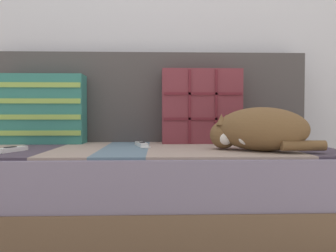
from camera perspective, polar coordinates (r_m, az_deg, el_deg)
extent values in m
plane|color=#A89E8E|center=(1.50, -3.50, -19.37)|extent=(14.00, 14.00, 0.00)
cube|color=brown|center=(1.59, -3.36, -14.29)|extent=(1.76, 0.83, 0.20)
cube|color=slate|center=(1.55, -3.38, -7.46)|extent=(1.72, 0.81, 0.19)
cube|color=#423847|center=(1.62, -22.04, -3.66)|extent=(0.21, 0.73, 0.01)
cube|color=gray|center=(1.56, -14.88, -3.80)|extent=(0.21, 0.73, 0.01)
cube|color=slate|center=(1.53, -7.29, -3.87)|extent=(0.21, 0.73, 0.01)
cube|color=gray|center=(1.52, 0.50, -3.88)|extent=(0.21, 0.73, 0.01)
cube|color=gray|center=(1.54, 8.20, -3.81)|extent=(0.21, 0.73, 0.01)
cube|color=gray|center=(1.59, 15.56, -3.69)|extent=(0.21, 0.73, 0.01)
cube|color=#423847|center=(1.67, 22.37, -3.52)|extent=(0.21, 0.73, 0.01)
cube|color=#474242|center=(1.88, -3.12, 4.91)|extent=(1.72, 0.14, 0.49)
cube|color=brown|center=(1.74, 5.80, 3.39)|extent=(0.41, 0.13, 0.39)
cube|color=maroon|center=(1.68, 6.10, 1.26)|extent=(0.40, 0.01, 0.01)
cube|color=maroon|center=(1.67, 3.78, 3.46)|extent=(0.01, 0.01, 0.37)
cube|color=maroon|center=(1.68, 6.12, 5.63)|extent=(0.40, 0.01, 0.01)
cube|color=maroon|center=(1.69, 8.42, 3.43)|extent=(0.01, 0.01, 0.37)
cube|color=#337A70|center=(1.83, -20.78, 2.75)|extent=(0.42, 0.13, 0.36)
cube|color=#93B751|center=(1.76, -21.44, -1.15)|extent=(0.41, 0.01, 0.03)
cube|color=#93B751|center=(1.76, -21.48, 1.46)|extent=(0.41, 0.01, 0.03)
cube|color=#93B751|center=(1.76, -21.51, 4.08)|extent=(0.41, 0.01, 0.03)
cube|color=#93B751|center=(1.77, -21.54, 6.69)|extent=(0.41, 0.01, 0.03)
ellipsoid|color=brown|center=(1.40, 15.93, -0.53)|extent=(0.42, 0.34, 0.18)
sphere|color=brown|center=(1.44, 9.67, -1.53)|extent=(0.12, 0.12, 0.12)
sphere|color=white|center=(1.41, 9.93, -1.97)|extent=(0.07, 0.07, 0.07)
ellipsoid|color=white|center=(1.36, 14.26, -1.72)|extent=(0.11, 0.05, 0.08)
cylinder|color=brown|center=(1.36, 22.50, -3.17)|extent=(0.17, 0.04, 0.04)
cone|color=brown|center=(1.41, 9.29, 1.13)|extent=(0.05, 0.05, 0.04)
cone|color=brown|center=(1.47, 10.06, 1.16)|extent=(0.05, 0.05, 0.04)
cube|color=white|center=(1.57, -4.66, -3.19)|extent=(0.07, 0.15, 0.02)
cube|color=black|center=(1.56, -4.58, -2.84)|extent=(0.03, 0.05, 0.00)
cube|color=black|center=(1.64, -5.16, -2.98)|extent=(0.03, 0.02, 0.02)
torus|color=silver|center=(1.48, -3.90, -3.75)|extent=(0.06, 0.06, 0.01)
cube|color=white|center=(1.47, -25.49, -3.71)|extent=(0.08, 0.14, 0.02)
cube|color=black|center=(1.47, -25.78, -3.33)|extent=(0.04, 0.05, 0.00)
cube|color=black|center=(1.52, -23.78, -3.51)|extent=(0.03, 0.02, 0.02)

